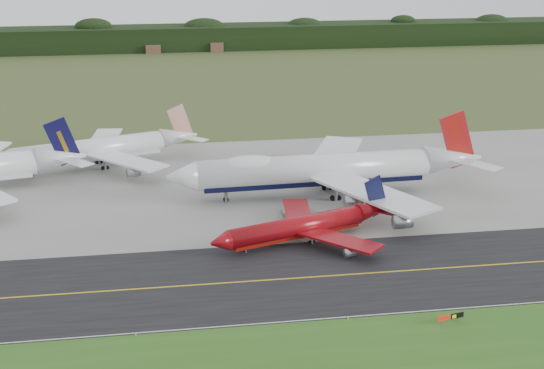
{
  "coord_description": "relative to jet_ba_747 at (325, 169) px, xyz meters",
  "views": [
    {
      "loc": [
        -26.65,
        -126.33,
        60.21
      ],
      "look_at": [
        -3.72,
        22.0,
        9.27
      ],
      "focal_mm": 50.0,
      "sensor_mm": 36.0,
      "label": 1
    }
  ],
  "objects": [
    {
      "name": "ground",
      "position": [
        -11.56,
        -39.06,
        -6.54
      ],
      "size": [
        600.0,
        600.0,
        0.0
      ],
      "primitive_type": "plane",
      "color": "#3F5025",
      "rests_on": "ground"
    },
    {
      "name": "horizon_treeline",
      "position": [
        -11.56,
        234.7,
        -1.07
      ],
      "size": [
        700.0,
        25.0,
        12.0
      ],
      "color": "black",
      "rests_on": "ground"
    },
    {
      "name": "apron",
      "position": [
        -11.56,
        11.94,
        -6.54
      ],
      "size": [
        400.0,
        78.0,
        0.01
      ],
      "primitive_type": "cube",
      "color": "gray",
      "rests_on": "ground"
    },
    {
      "name": "taxiway_edge_line",
      "position": [
        -11.56,
        -58.56,
        -6.51
      ],
      "size": [
        400.0,
        0.25,
        0.0
      ],
      "primitive_type": "cube",
      "color": "silver",
      "rests_on": "taxiway"
    },
    {
      "name": "jet_star_tail",
      "position": [
        -53.77,
        31.49,
        -1.67
      ],
      "size": [
        54.12,
        44.05,
        14.63
      ],
      "color": "white",
      "rests_on": "ground"
    },
    {
      "name": "taxiway",
      "position": [
        -11.56,
        -43.06,
        -6.53
      ],
      "size": [
        400.0,
        32.0,
        0.02
      ],
      "primitive_type": "cube",
      "color": "black",
      "rests_on": "ground"
    },
    {
      "name": "taxiway_sign",
      "position": [
        6.61,
        -63.05,
        -5.43
      ],
      "size": [
        4.68,
        1.1,
        1.58
      ],
      "color": "slate",
      "rests_on": "ground"
    },
    {
      "name": "edge_marker_left",
      "position": [
        -43.29,
        -59.56,
        -6.29
      ],
      "size": [
        0.16,
        0.16,
        0.5
      ],
      "primitive_type": "cylinder",
      "color": "yellow",
      "rests_on": "ground"
    },
    {
      "name": "taxiway_centreline",
      "position": [
        -11.56,
        -43.06,
        -6.51
      ],
      "size": [
        400.0,
        0.4,
        0.0
      ],
      "primitive_type": "cube",
      "color": "gold",
      "rests_on": "taxiway"
    },
    {
      "name": "jet_ba_747",
      "position": [
        0.0,
        0.0,
        0.0
      ],
      "size": [
        76.44,
        63.34,
        19.23
      ],
      "color": "silver",
      "rests_on": "ground"
    },
    {
      "name": "jet_red_737",
      "position": [
        -9.64,
        -25.83,
        -3.44
      ],
      "size": [
        40.49,
        32.09,
        11.24
      ],
      "color": "maroon",
      "rests_on": "ground"
    },
    {
      "name": "edge_marker_center",
      "position": [
        -9.34,
        -59.56,
        -6.29
      ],
      "size": [
        0.16,
        0.16,
        0.5
      ],
      "primitive_type": "cylinder",
      "color": "yellow",
      "rests_on": "ground"
    }
  ]
}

